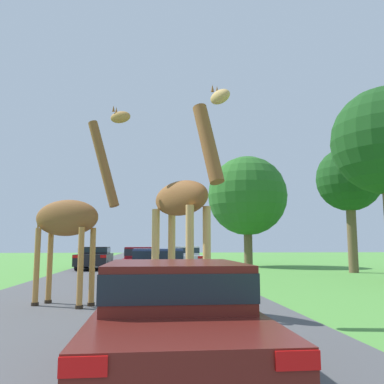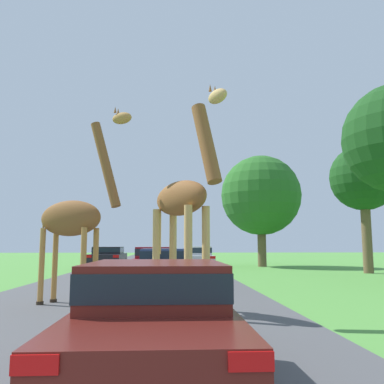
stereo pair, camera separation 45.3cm
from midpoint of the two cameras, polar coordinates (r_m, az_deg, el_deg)
name	(u,v)px [view 1 (the left image)]	position (r m, az deg, el deg)	size (l,w,h in m)	color
road	(138,266)	(29.89, -8.06, -10.26)	(8.36, 120.00, 0.00)	#4C4C4F
giraffe_near_road	(185,203)	(9.33, -2.43, -1.60)	(1.75, 2.45, 4.96)	tan
giraffe_companion	(71,216)	(10.95, -17.73, -3.20)	(2.66, 1.64, 5.03)	#B77F3D
car_lead_maroon	(174,313)	(5.02, -5.28, -16.62)	(1.72, 4.36, 1.32)	#561914
car_queue_right	(157,266)	(15.56, -5.73, -10.26)	(2.00, 4.05, 1.38)	navy
car_queue_left	(142,260)	(20.66, -7.66, -9.49)	(1.83, 4.15, 1.41)	maroon
car_far_ahead	(95,257)	(26.73, -13.98, -8.86)	(1.92, 4.66, 1.39)	black
car_verge_right	(185,257)	(26.78, -1.53, -9.07)	(1.88, 4.45, 1.42)	silver
tree_centre_back	(247,196)	(29.60, 7.34, -0.55)	(5.71, 5.71, 7.91)	brown
tree_right_cluster	(349,180)	(24.59, 20.72, 1.60)	(3.67, 3.67, 7.08)	brown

